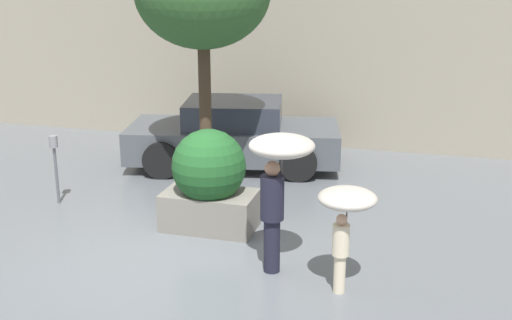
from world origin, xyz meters
TOP-DOWN VIEW (x-y plane):
  - ground_plane at (0.00, 0.00)m, footprint 40.00×40.00m
  - building_facade at (0.00, 6.50)m, footprint 18.00×0.30m
  - planter_box at (0.40, 1.24)m, footprint 1.42×1.13m
  - person_adult at (1.74, 0.14)m, footprint 0.85×0.85m
  - person_child at (2.66, -0.20)m, footprint 0.72×0.72m
  - parked_car_near at (-0.21, 4.44)m, footprint 4.46×2.62m
  - parking_meter at (-2.48, 1.58)m, footprint 0.14×0.14m

SIDE VIEW (x-z plane):
  - ground_plane at x=0.00m, z-range 0.00..0.00m
  - parked_car_near at x=-0.21m, z-range -0.04..1.31m
  - planter_box at x=0.40m, z-range 0.00..1.57m
  - parking_meter at x=-2.48m, z-range 0.27..1.46m
  - person_child at x=2.66m, z-range 0.42..1.76m
  - person_adult at x=1.74m, z-range 0.49..2.35m
  - building_facade at x=0.00m, z-range 0.00..6.00m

